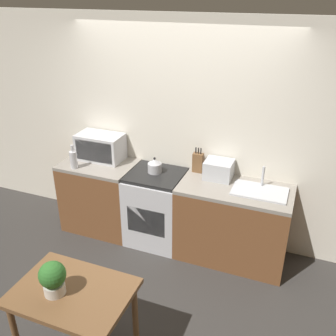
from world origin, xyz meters
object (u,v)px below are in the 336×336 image
microwave (100,147)px  dining_table (74,301)px  kettle (155,166)px  bottle (74,159)px  toaster_oven (219,170)px  stove_range (156,207)px

microwave → dining_table: microwave is taller
kettle → bottle: 0.96m
toaster_oven → dining_table: (-0.62, -1.94, -0.36)m
microwave → bottle: bearing=-115.8°
bottle → microwave: bearing=64.2°
stove_range → bottle: bearing=-167.2°
toaster_oven → dining_table: toaster_oven is taller
microwave → stove_range: bearing=-8.9°
stove_range → bottle: 1.13m
bottle → kettle: bearing=14.9°
microwave → bottle: size_ratio=1.91×
microwave → toaster_oven: microwave is taller
stove_range → dining_table: stove_range is taller
toaster_oven → microwave: bearing=-178.7°
stove_range → bottle: size_ratio=3.09×
stove_range → microwave: microwave is taller
stove_range → kettle: 0.54m
microwave → bottle: 0.38m
bottle → dining_table: 1.90m
kettle → dining_table: 1.84m
dining_table → kettle: bearing=93.0°
microwave → bottle: microwave is taller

